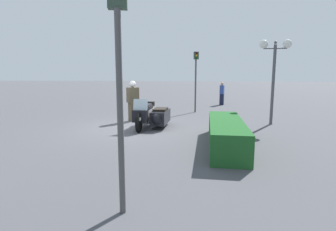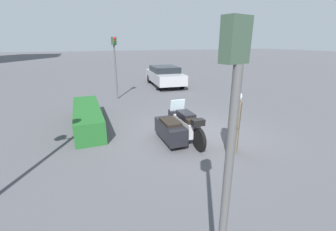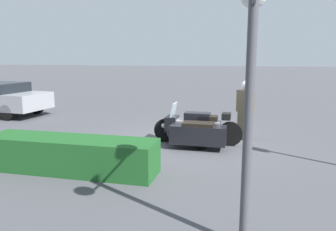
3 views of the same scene
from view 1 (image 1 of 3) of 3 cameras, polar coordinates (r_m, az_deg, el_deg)
name	(u,v)px [view 1 (image 1 of 3)]	position (r m, az deg, el deg)	size (l,w,h in m)	color
ground_plane	(134,128)	(10.21, -7.42, -2.77)	(160.00, 160.00, 0.00)	#4C4C51
police_motorcycle	(153,116)	(10.20, -3.33, -0.01)	(2.57, 1.16, 1.17)	black
officer_rider	(133,100)	(11.74, -7.65, 3.39)	(0.56, 0.55, 1.79)	brown
hedge_bush_curbside	(226,133)	(7.75, 12.50, -3.78)	(3.85, 0.94, 0.75)	#1E5623
twin_lamp_post	(275,59)	(11.60, 22.19, 11.39)	(0.35, 1.25, 3.44)	#4C4C51
traffic_light_near	(119,64)	(3.74, -10.62, 10.99)	(0.22, 0.29, 3.31)	#4C4C4C
traffic_light_far	(196,73)	(14.44, 6.08, 9.24)	(0.22, 0.29, 3.27)	#4C4C4C
pedestrian_bystander	(222,94)	(18.43, 11.65, 4.69)	(0.48, 0.35, 1.55)	#191E38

